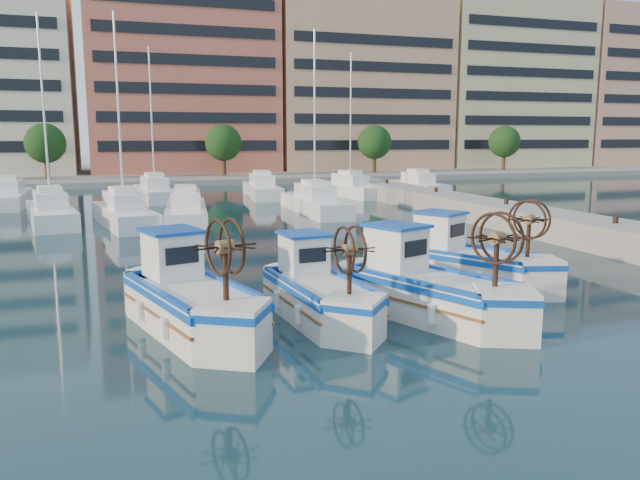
{
  "coord_description": "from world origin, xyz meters",
  "views": [
    {
      "loc": [
        -7.68,
        -15.46,
        4.97
      ],
      "look_at": [
        -1.18,
        4.14,
        1.5
      ],
      "focal_mm": 35.0,
      "sensor_mm": 36.0,
      "label": 1
    }
  ],
  "objects_px": {
    "fishing_boat_a": "(190,297)",
    "fishing_boat_c": "(427,287)",
    "fishing_boat_b": "(318,291)",
    "fishing_boat_d": "(467,260)"
  },
  "relations": [
    {
      "from": "fishing_boat_a",
      "to": "fishing_boat_c",
      "type": "distance_m",
      "value": 6.39
    },
    {
      "from": "fishing_boat_a",
      "to": "fishing_boat_b",
      "type": "distance_m",
      "value": 3.45
    },
    {
      "from": "fishing_boat_a",
      "to": "fishing_boat_d",
      "type": "xyz_separation_m",
      "value": [
        9.44,
        2.15,
        -0.04
      ]
    },
    {
      "from": "fishing_boat_a",
      "to": "fishing_boat_b",
      "type": "bearing_deg",
      "value": -15.79
    },
    {
      "from": "fishing_boat_a",
      "to": "fishing_boat_b",
      "type": "height_order",
      "value": "fishing_boat_a"
    },
    {
      "from": "fishing_boat_d",
      "to": "fishing_boat_c",
      "type": "bearing_deg",
      "value": -164.74
    },
    {
      "from": "fishing_boat_c",
      "to": "fishing_boat_d",
      "type": "xyz_separation_m",
      "value": [
        3.11,
        2.99,
        -0.03
      ]
    },
    {
      "from": "fishing_boat_b",
      "to": "fishing_boat_a",
      "type": "bearing_deg",
      "value": 174.81
    },
    {
      "from": "fishing_boat_c",
      "to": "fishing_boat_a",
      "type": "bearing_deg",
      "value": 150.2
    },
    {
      "from": "fishing_boat_b",
      "to": "fishing_boat_d",
      "type": "distance_m",
      "value": 6.37
    }
  ]
}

